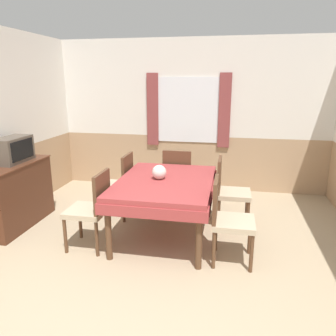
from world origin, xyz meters
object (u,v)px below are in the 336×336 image
chair_left_near (92,207)px  dining_table (165,188)px  chair_right_near (227,217)px  chair_right_far (229,189)px  chair_head_window (178,176)px  sideboard (15,194)px  tv (13,150)px  vase (159,172)px  chair_left_far (119,183)px

chair_left_near → dining_table: bearing=-58.7°
chair_right_near → chair_right_far: bearing=-180.0°
dining_table → chair_right_far: (0.77, 0.47, -0.13)m
chair_head_window → sideboard: 2.29m
chair_right_near → sideboard: bearing=-97.6°
chair_left_near → chair_right_near: bearing=-90.0°
sideboard → tv: 0.59m
chair_right_near → vase: 1.02m
tv → vase: 1.96m
chair_head_window → vase: 1.01m
dining_table → sideboard: 2.04m
chair_right_far → sideboard: (-2.79, -0.56, -0.07)m
chair_left_far → chair_left_near: 0.93m
chair_right_near → vase: (-0.85, 0.48, 0.32)m
dining_table → chair_right_far: size_ratio=1.71×
chair_left_far → chair_right_far: same height
chair_left_far → chair_left_near: size_ratio=1.00×
dining_table → sideboard: size_ratio=1.38×
chair_head_window → tv: tv is taller
sideboard → vase: bearing=3.2°
tv → chair_left_near: bearing=-19.7°
chair_head_window → chair_left_near: bearing=-118.1°
chair_right_far → tv: 2.89m
chair_head_window → chair_left_far: 0.91m
chair_head_window → vase: (-0.08, -0.95, 0.32)m
tv → chair_head_window: bearing=25.7°
chair_right_near → sideboard: chair_right_near is taller
chair_right_far → sideboard: 2.85m
chair_right_far → vase: (-0.85, -0.45, 0.32)m
chair_left_far → sideboard: chair_left_far is taller
chair_left_far → tv: 1.45m
chair_left_far → vase: bearing=-123.3°
chair_head_window → sideboard: chair_head_window is taller
chair_right_near → chair_left_far: same height
vase → chair_left_near: bearing=-145.0°
chair_right_far → vase: chair_right_far is taller
chair_left_far → chair_right_near: bearing=-121.3°
chair_right_near → tv: tv is taller
dining_table → chair_right_far: 0.90m
chair_right_far → chair_left_near: 1.79m
chair_right_near → sideboard: size_ratio=0.81×
chair_left_far → vase: chair_left_far is taller
vase → chair_right_far: bearing=28.1°
chair_right_far → tv: tv is taller
vase → sideboard: bearing=-176.8°
chair_right_far → sideboard: bearing=-78.7°
chair_right_near → chair_left_far: (-1.53, 0.93, 0.00)m
chair_left_far → vase: size_ratio=5.19×
chair_left_near → vase: chair_left_near is taller
dining_table → chair_right_near: size_ratio=1.71×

